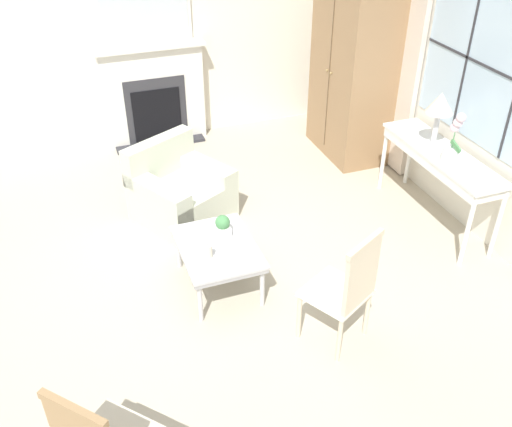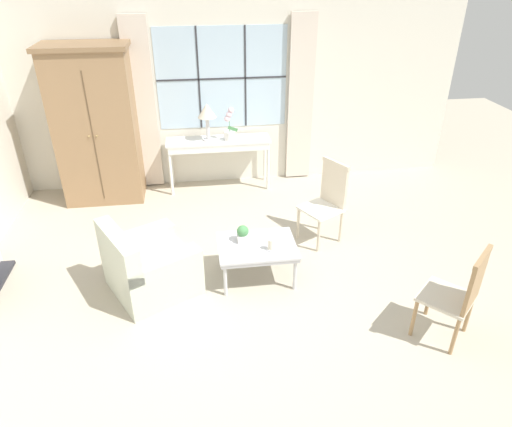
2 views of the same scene
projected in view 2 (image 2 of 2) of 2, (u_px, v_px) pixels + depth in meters
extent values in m
plane|color=#B2A893|center=(248.00, 298.00, 4.86)|extent=(14.00, 14.00, 0.00)
cube|color=silver|center=(223.00, 93.00, 6.78)|extent=(7.20, 0.06, 2.80)
cube|color=silver|center=(222.00, 78.00, 6.64)|extent=(1.89, 0.01, 1.45)
cube|color=#2D2D33|center=(199.00, 79.00, 6.60)|extent=(0.02, 0.02, 1.45)
cube|color=#2D2D33|center=(245.00, 78.00, 6.68)|extent=(0.02, 0.02, 1.45)
cube|color=#2D2D33|center=(222.00, 79.00, 6.64)|extent=(1.89, 0.02, 0.02)
cube|color=beige|center=(143.00, 107.00, 6.64)|extent=(0.38, 0.06, 2.50)
cube|color=beige|center=(301.00, 100.00, 6.92)|extent=(0.38, 0.06, 2.50)
cube|color=#93704C|center=(97.00, 128.00, 6.39)|extent=(1.08, 0.63, 2.15)
cube|color=olive|center=(82.00, 46.00, 5.85)|extent=(1.16, 0.69, 0.06)
cube|color=brown|center=(94.00, 139.00, 6.14)|extent=(0.01, 0.01, 1.80)
sphere|color=#997F4C|center=(89.00, 136.00, 6.10)|extent=(0.03, 0.03, 0.03)
sphere|color=#997F4C|center=(97.00, 136.00, 6.12)|extent=(0.03, 0.03, 0.03)
cube|color=white|center=(218.00, 140.00, 6.82)|extent=(1.55, 0.42, 0.03)
cube|color=white|center=(218.00, 144.00, 6.85)|extent=(1.49, 0.40, 0.10)
cylinder|color=white|center=(171.00, 172.00, 6.78)|extent=(0.04, 0.04, 0.76)
cylinder|color=white|center=(268.00, 166.00, 6.96)|extent=(0.04, 0.04, 0.76)
cylinder|color=white|center=(171.00, 163.00, 7.07)|extent=(0.04, 0.04, 0.76)
cylinder|color=white|center=(265.00, 158.00, 7.25)|extent=(0.04, 0.04, 0.76)
cylinder|color=silver|center=(208.00, 140.00, 6.77)|extent=(0.15, 0.15, 0.02)
cylinder|color=silver|center=(208.00, 128.00, 6.69)|extent=(0.05, 0.05, 0.33)
cone|color=beige|center=(207.00, 110.00, 6.56)|extent=(0.27, 0.27, 0.20)
cylinder|color=white|center=(230.00, 136.00, 6.76)|extent=(0.16, 0.16, 0.13)
cylinder|color=#47844C|center=(229.00, 120.00, 6.64)|extent=(0.01, 0.01, 0.35)
cube|color=#47844C|center=(233.00, 129.00, 6.71)|extent=(0.15, 0.02, 0.09)
sphere|color=silver|center=(227.00, 119.00, 6.64)|extent=(0.09, 0.09, 0.09)
sphere|color=silver|center=(229.00, 115.00, 6.61)|extent=(0.09, 0.09, 0.09)
sphere|color=silver|center=(231.00, 110.00, 6.58)|extent=(0.09, 0.09, 0.09)
cube|color=beige|center=(153.00, 272.00, 4.91)|extent=(1.10, 1.11, 0.41)
cube|color=beige|center=(118.00, 251.00, 4.55)|extent=(0.53, 0.80, 0.40)
cube|color=beige|center=(140.00, 253.00, 5.10)|extent=(0.81, 0.56, 0.55)
cube|color=beige|center=(165.00, 282.00, 4.66)|extent=(0.81, 0.56, 0.55)
cube|color=white|center=(321.00, 209.00, 5.65)|extent=(0.60, 0.60, 0.03)
cube|color=beige|center=(334.00, 185.00, 5.61)|extent=(0.22, 0.37, 0.52)
cube|color=beige|center=(336.00, 163.00, 5.47)|extent=(0.24, 0.40, 0.05)
cylinder|color=beige|center=(319.00, 236.00, 5.53)|extent=(0.04, 0.04, 0.43)
cylinder|color=beige|center=(298.00, 223.00, 5.79)|extent=(0.04, 0.04, 0.43)
cylinder|color=beige|center=(341.00, 227.00, 5.72)|extent=(0.04, 0.04, 0.43)
cylinder|color=beige|center=(320.00, 215.00, 5.99)|extent=(0.04, 0.04, 0.43)
cube|color=beige|center=(446.00, 297.00, 4.20)|extent=(0.62, 0.62, 0.03)
cube|color=#9E7A51|center=(476.00, 283.00, 3.96)|extent=(0.32, 0.30, 0.50)
cube|color=#9E7A51|center=(483.00, 257.00, 3.82)|extent=(0.34, 0.32, 0.05)
cylinder|color=#9E7A51|center=(414.00, 318.00, 4.29)|extent=(0.04, 0.04, 0.42)
cylinder|color=#9E7A51|center=(429.00, 297.00, 4.54)|extent=(0.04, 0.04, 0.42)
cylinder|color=#9E7A51|center=(455.00, 336.00, 4.07)|extent=(0.04, 0.04, 0.42)
cylinder|color=#9E7A51|center=(468.00, 314.00, 4.33)|extent=(0.04, 0.04, 0.42)
cube|color=#BCBCC1|center=(257.00, 246.00, 4.97)|extent=(0.85, 0.64, 0.03)
cube|color=#A0A0A4|center=(257.00, 248.00, 4.99)|extent=(0.83, 0.63, 0.04)
cylinder|color=#BCBCC1|center=(225.00, 280.00, 4.80)|extent=(0.04, 0.04, 0.41)
cylinder|color=#BCBCC1|center=(295.00, 274.00, 4.89)|extent=(0.04, 0.04, 0.41)
cylinder|color=#BCBCC1|center=(222.00, 251.00, 5.27)|extent=(0.04, 0.04, 0.41)
cylinder|color=#BCBCC1|center=(285.00, 246.00, 5.36)|extent=(0.04, 0.04, 0.41)
cube|color=white|center=(243.00, 238.00, 5.01)|extent=(0.12, 0.12, 0.08)
sphere|color=#47844C|center=(243.00, 231.00, 4.97)|extent=(0.13, 0.13, 0.13)
cylinder|color=silver|center=(271.00, 249.00, 4.88)|extent=(0.09, 0.09, 0.01)
cylinder|color=beige|center=(271.00, 244.00, 4.85)|extent=(0.07, 0.07, 0.11)
cylinder|color=black|center=(271.00, 239.00, 4.82)|extent=(0.00, 0.00, 0.01)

